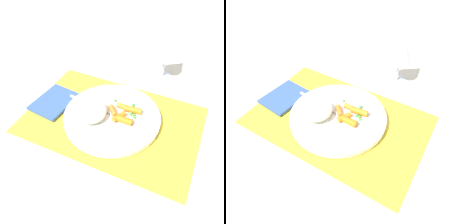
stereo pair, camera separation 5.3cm
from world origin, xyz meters
The scene contains 9 objects.
ground_plane centered at (0.00, 0.00, 0.00)m, with size 2.40×2.40×0.00m, color beige.
placemat centered at (0.00, 0.00, 0.00)m, with size 0.46×0.30×0.01m, color gold.
plate centered at (0.00, 0.00, 0.01)m, with size 0.26×0.26×0.02m, color white.
rice_mound centered at (-0.05, -0.03, 0.04)m, with size 0.08×0.09×0.04m, color beige.
carrot_portion centered at (0.03, 0.01, 0.03)m, with size 0.09×0.07×0.02m.
pea_scatter centered at (0.03, 0.02, 0.03)m, with size 0.08×0.08×0.01m.
fork centered at (-0.02, 0.00, 0.02)m, with size 0.19×0.03×0.01m.
wine_glass centered at (0.07, 0.25, 0.11)m, with size 0.07×0.07×0.15m.
napkin centered at (-0.18, -0.01, 0.01)m, with size 0.09×0.12×0.01m, color #33518C.
Camera 1 is at (0.18, -0.39, 0.46)m, focal length 37.47 mm.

